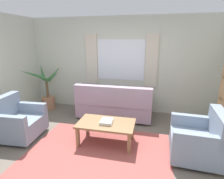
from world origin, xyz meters
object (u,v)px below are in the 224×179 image
Objects in this scene: armchair_left at (17,121)px; potted_plant at (47,93)px; couch at (114,105)px; book_stack_on_table at (107,122)px; armchair_right at (200,140)px; coffee_table at (106,125)px.

potted_plant is at bearing 6.56° from armchair_left.
book_stack_on_table is at bearing 95.06° from couch.
armchair_left is at bearing -85.74° from armchair_right.
armchair_right is 0.80× the size of coffee_table.
couch reaches higher than armchair_left.
book_stack_on_table is 2.58m from potted_plant.
couch is 2.19m from armchair_right.
couch reaches higher than book_stack_on_table.
armchair_left is 0.68× the size of potted_plant.
potted_plant is (-2.15, 1.39, 0.11)m from coffee_table.
book_stack_on_table is at bearing -48.15° from coffee_table.
book_stack_on_table is at bearing -32.92° from potted_plant.
book_stack_on_table is at bearing -90.32° from armchair_right.
couch reaches higher than armchair_right.
armchair_right is at bearing 143.66° from couch.
coffee_table is at bearing -32.81° from potted_plant.
coffee_table is (-1.67, 0.11, 0.03)m from armchair_right.
armchair_right reaches higher than coffee_table.
couch is 2.13× the size of armchair_left.
book_stack_on_table is (1.88, 0.18, 0.11)m from armchair_left.
book_stack_on_table is (0.11, -1.20, 0.10)m from couch.
coffee_table is 2.56m from potted_plant.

